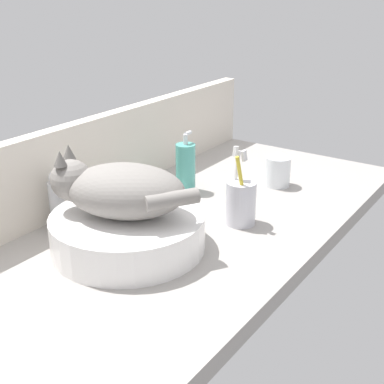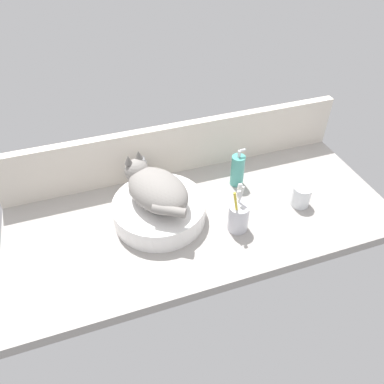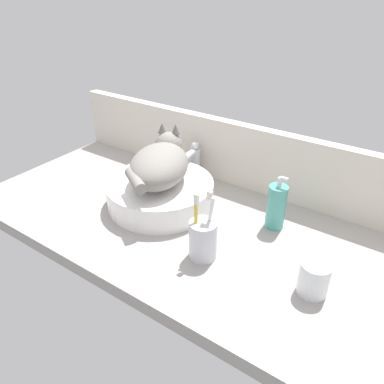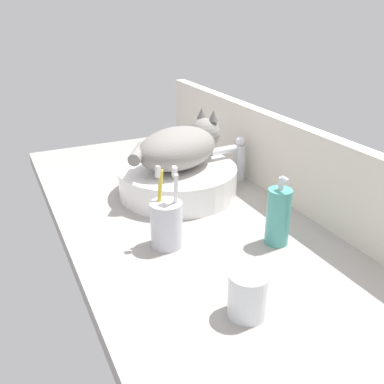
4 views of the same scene
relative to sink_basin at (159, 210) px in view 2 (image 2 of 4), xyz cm
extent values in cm
cube|color=#9E9993|center=(14.84, -3.45, -5.94)|extent=(138.64, 61.30, 4.00)
cube|color=silver|center=(14.84, 25.40, 6.83)|extent=(138.64, 3.60, 21.54)
cylinder|color=white|center=(0.00, 0.00, 0.00)|extent=(32.93, 32.93, 7.88)
ellipsoid|color=gray|center=(0.00, 0.00, 9.44)|extent=(25.56, 29.71, 11.00)
sphere|color=gray|center=(-4.74, 10.89, 10.94)|extent=(8.80, 8.80, 8.80)
cone|color=#635F5B|center=(-7.15, 10.93, 16.34)|extent=(2.80, 2.80, 3.20)
cone|color=#635F5B|center=(-3.12, 12.68, 16.34)|extent=(2.80, 2.80, 3.20)
cylinder|color=gray|center=(0.73, -11.27, 9.94)|extent=(11.02, 8.56, 3.20)
cylinder|color=silver|center=(-0.97, 20.60, 1.56)|extent=(3.60, 3.60, 11.00)
cylinder|color=silver|center=(-0.74, 15.61, 6.46)|extent=(2.67, 10.09, 2.20)
sphere|color=silver|center=(-0.97, 20.60, 8.26)|extent=(2.80, 2.80, 2.80)
cylinder|color=teal|center=(34.24, 9.08, 2.61)|extent=(5.31, 5.31, 13.09)
cylinder|color=silver|center=(34.24, 9.08, 10.55)|extent=(1.20, 1.20, 2.80)
cylinder|color=silver|center=(35.44, 9.08, 11.95)|extent=(2.20, 1.00, 1.00)
cylinder|color=silver|center=(24.55, -13.58, 1.29)|extent=(7.10, 7.10, 10.47)
cylinder|color=yellow|center=(23.24, -14.71, 4.96)|extent=(2.98, 3.31, 16.94)
cube|color=white|center=(23.24, -14.71, 13.46)|extent=(1.50, 1.13, 2.62)
cylinder|color=white|center=(24.86, -11.55, 4.96)|extent=(3.44, 1.29, 16.96)
cube|color=white|center=(24.86, -11.55, 13.46)|extent=(1.55, 0.85, 2.57)
cylinder|color=white|center=(51.83, -9.87, 0.19)|extent=(6.93, 6.93, 8.26)
cylinder|color=silver|center=(51.83, -9.87, -1.81)|extent=(6.10, 6.10, 4.26)
camera|label=1|loc=(-76.48, -69.22, 50.91)|focal=50.00mm
camera|label=2|loc=(-19.87, -94.25, 93.20)|focal=35.00mm
camera|label=3|loc=(64.47, -76.52, 59.57)|focal=35.00mm
camera|label=4|loc=(101.30, -44.25, 46.47)|focal=40.00mm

